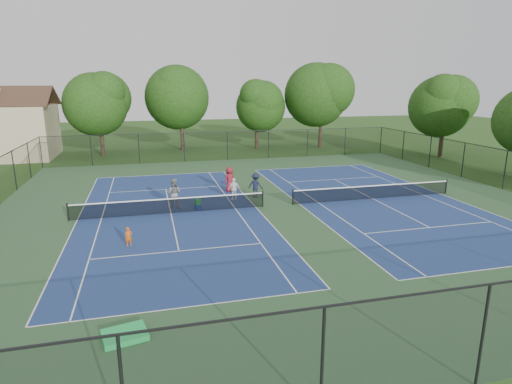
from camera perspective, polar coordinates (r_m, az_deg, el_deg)
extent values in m
plane|color=#234716|center=(28.47, 2.92, -1.83)|extent=(140.00, 140.00, 0.00)
cube|color=#2B4D2B|center=(28.46, 2.92, -1.83)|extent=(36.00, 36.00, 0.01)
cube|color=navy|center=(27.29, -11.28, -2.80)|extent=(10.97, 23.77, 0.00)
cube|color=white|center=(38.80, -12.33, 2.25)|extent=(10.97, 0.06, 0.00)
cube|color=white|center=(16.30, -8.68, -14.87)|extent=(10.97, 0.06, 0.00)
cube|color=white|center=(27.60, -22.73, -3.46)|extent=(0.06, 23.77, 0.00)
cube|color=white|center=(28.06, -0.04, -2.02)|extent=(0.06, 23.77, 0.00)
cube|color=white|center=(27.42, -19.90, -3.31)|extent=(0.06, 23.77, 0.00)
cube|color=white|center=(27.77, -2.78, -2.22)|extent=(0.06, 23.77, 0.00)
cube|color=white|center=(33.46, -11.94, 0.36)|extent=(8.23, 0.06, 0.00)
cube|color=white|center=(21.25, -10.23, -7.75)|extent=(8.23, 0.06, 0.00)
cube|color=white|center=(27.29, -11.28, -2.79)|extent=(0.06, 12.80, 0.00)
cylinder|color=black|center=(27.53, -23.79, -2.48)|extent=(0.10, 0.10, 1.07)
cylinder|color=black|center=(28.04, 0.88, -0.94)|extent=(0.10, 0.10, 1.07)
cube|color=black|center=(27.16, -11.33, -1.87)|extent=(11.90, 0.01, 0.90)
cube|color=white|center=(27.03, -11.38, -0.89)|extent=(11.90, 0.04, 0.07)
cube|color=navy|center=(31.20, 15.29, -0.86)|extent=(10.97, 23.77, 0.00)
cube|color=white|center=(41.65, 7.29, 3.29)|extent=(10.97, 0.06, 0.00)
cube|color=white|center=(22.25, 30.56, -8.59)|extent=(10.97, 0.06, 0.00)
cube|color=white|center=(28.93, 5.79, -1.59)|extent=(0.06, 23.77, 0.00)
cube|color=white|center=(34.21, 23.32, -0.22)|extent=(0.06, 23.77, 0.00)
cube|color=white|center=(29.42, 8.30, -1.40)|extent=(0.06, 23.77, 0.00)
cube|color=white|center=(33.40, 21.45, -0.37)|extent=(0.06, 23.77, 0.00)
cube|color=white|center=(36.72, 10.42, 1.67)|extent=(8.23, 0.06, 0.00)
cube|color=white|center=(26.09, 22.18, -4.40)|extent=(8.23, 0.06, 0.00)
cube|color=white|center=(31.20, 15.30, -0.86)|extent=(0.06, 12.80, 0.00)
cylinder|color=black|center=(28.64, 4.94, -0.66)|extent=(0.10, 0.10, 1.07)
cylinder|color=black|center=(34.38, 24.02, 0.67)|extent=(0.10, 0.10, 1.07)
cube|color=black|center=(31.09, 15.35, -0.05)|extent=(11.90, 0.01, 0.90)
cube|color=white|center=(30.98, 15.41, 0.81)|extent=(11.90, 0.04, 0.07)
cylinder|color=black|center=(45.62, -26.74, 4.72)|extent=(0.08, 0.08, 3.00)
cylinder|color=black|center=(44.87, -21.12, 5.16)|extent=(0.08, 0.08, 3.00)
cylinder|color=black|center=(44.56, -15.35, 5.55)|extent=(0.08, 0.08, 3.00)
cylinder|color=black|center=(44.70, -9.55, 5.89)|extent=(0.08, 0.08, 3.00)
cylinder|color=black|center=(10.97, 8.82, -21.72)|extent=(0.08, 0.08, 3.00)
cylinder|color=black|center=(45.30, -3.85, 6.17)|extent=(0.08, 0.08, 3.00)
cylinder|color=black|center=(13.18, 27.97, -16.67)|extent=(0.08, 0.08, 3.00)
cylinder|color=black|center=(46.32, 1.67, 6.37)|extent=(0.08, 0.08, 3.00)
cylinder|color=black|center=(47.75, 6.90, 6.52)|extent=(0.08, 0.08, 3.00)
cylinder|color=black|center=(49.55, 11.79, 6.60)|extent=(0.08, 0.08, 3.00)
cylinder|color=black|center=(51.68, 16.31, 6.64)|extent=(0.08, 0.08, 3.00)
cylinder|color=black|center=(37.52, 30.26, 2.52)|extent=(0.08, 0.08, 3.00)
cylinder|color=black|center=(40.77, 25.90, 3.84)|extent=(0.08, 0.08, 3.00)
cylinder|color=black|center=(44.25, 22.19, 4.94)|extent=(0.08, 0.08, 3.00)
cylinder|color=black|center=(37.00, -29.54, 2.47)|extent=(0.08, 0.08, 3.00)
cylinder|color=black|center=(47.90, 19.03, 5.86)|extent=(0.08, 0.08, 3.00)
cylinder|color=black|center=(41.29, -27.99, 3.72)|extent=(0.08, 0.08, 3.00)
cube|color=black|center=(45.30, -3.85, 6.17)|extent=(36.00, 0.01, 3.00)
cube|color=black|center=(45.11, -3.88, 8.05)|extent=(36.00, 0.05, 0.05)
cube|color=black|center=(13.18, 27.97, -16.67)|extent=(36.00, 0.01, 3.00)
cube|color=black|center=(12.52, 28.78, -10.72)|extent=(36.00, 0.05, 0.05)
cube|color=black|center=(37.52, 30.26, 2.52)|extent=(0.01, 36.00, 3.00)
cube|color=black|center=(37.29, 30.55, 4.77)|extent=(0.05, 36.00, 0.05)
cylinder|color=#2D2116|center=(50.68, -19.87, 6.67)|extent=(0.44, 0.44, 3.78)
sphere|color=#16390F|center=(50.37, -20.23, 10.90)|extent=(6.80, 6.80, 6.80)
sphere|color=#16390F|center=(50.34, -20.30, 11.65)|extent=(5.58, 5.58, 5.58)
sphere|color=#16390F|center=(50.33, -20.36, 12.41)|extent=(4.35, 4.35, 4.35)
cylinder|color=#2D2116|center=(52.58, -9.82, 7.75)|extent=(0.44, 0.44, 4.14)
sphere|color=#16390F|center=(52.28, -10.01, 12.28)|extent=(7.60, 7.60, 7.60)
sphere|color=#16390F|center=(52.26, -10.04, 12.97)|extent=(6.23, 6.23, 6.23)
sphere|color=#16390F|center=(52.26, -10.07, 13.65)|extent=(4.86, 4.86, 4.86)
cylinder|color=#2D2116|center=(53.12, 0.09, 7.64)|extent=(0.44, 0.44, 3.42)
sphere|color=#16390F|center=(52.84, 0.09, 11.26)|extent=(6.00, 6.00, 6.00)
sphere|color=#16390F|center=(52.80, 0.09, 12.02)|extent=(4.92, 4.92, 4.92)
sphere|color=#16390F|center=(52.78, 0.09, 12.78)|extent=(3.84, 3.84, 3.84)
cylinder|color=#2D2116|center=(54.69, 8.59, 8.14)|extent=(0.44, 0.44, 4.32)
sphere|color=#16390F|center=(54.40, 8.76, 12.65)|extent=(7.80, 7.80, 7.80)
sphere|color=#16390F|center=(54.39, 8.78, 13.30)|extent=(6.40, 6.40, 6.40)
sphere|color=#16390F|center=(54.38, 8.81, 13.95)|extent=(4.99, 4.99, 4.99)
cylinder|color=#2D2116|center=(51.16, 23.47, 6.30)|extent=(0.44, 0.44, 3.60)
sphere|color=#16390F|center=(50.85, 23.88, 10.33)|extent=(6.60, 6.60, 6.60)
sphere|color=#16390F|center=(50.82, 23.96, 11.08)|extent=(5.41, 5.41, 5.41)
sphere|color=#16390F|center=(50.80, 24.04, 11.83)|extent=(4.22, 4.22, 4.22)
cube|color=tan|center=(53.44, -30.64, 6.87)|extent=(10.00, 8.00, 5.60)
cube|color=#422B1E|center=(55.13, -30.59, 11.01)|extent=(10.80, 4.10, 2.15)
imported|color=#E35A0F|center=(22.32, -16.62, -5.73)|extent=(0.41, 0.32, 0.99)
imported|color=gray|center=(28.23, -10.88, -0.16)|extent=(1.15, 1.03, 1.96)
imported|color=white|center=(29.72, -2.94, 0.42)|extent=(0.98, 0.59, 1.55)
imported|color=#181B34|center=(30.31, -0.04, 0.91)|extent=(1.30, 1.21, 1.76)
imported|color=maroon|center=(32.01, -3.53, 1.70)|extent=(1.08, 0.95, 1.86)
cube|color=#16349A|center=(27.89, -7.77, -1.97)|extent=(0.47, 0.43, 0.31)
cube|color=green|center=(27.79, -7.79, -1.29)|extent=(0.42, 0.38, 0.37)
cube|color=green|center=(15.02, -17.10, -17.75)|extent=(1.57, 1.32, 0.19)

